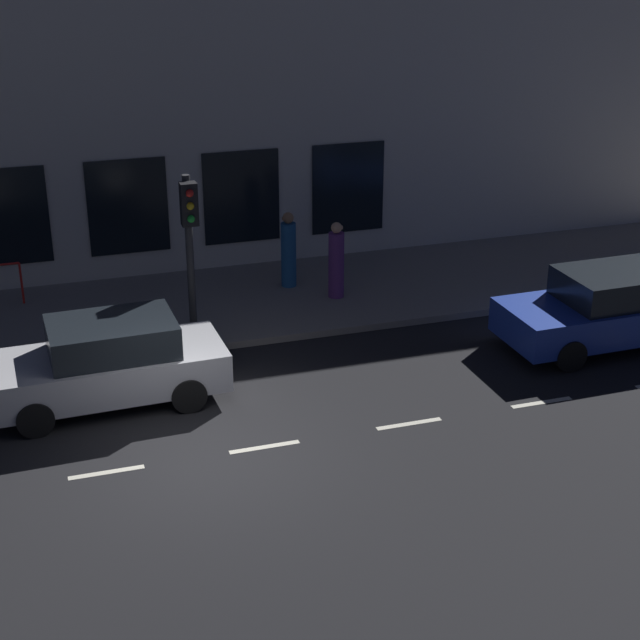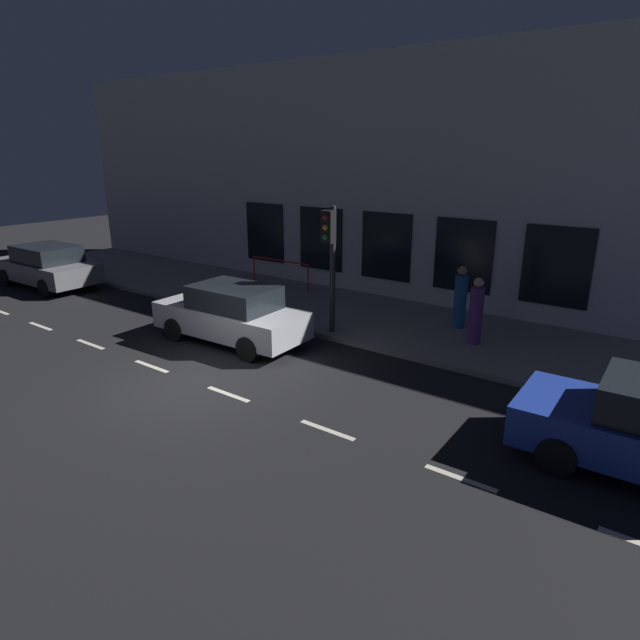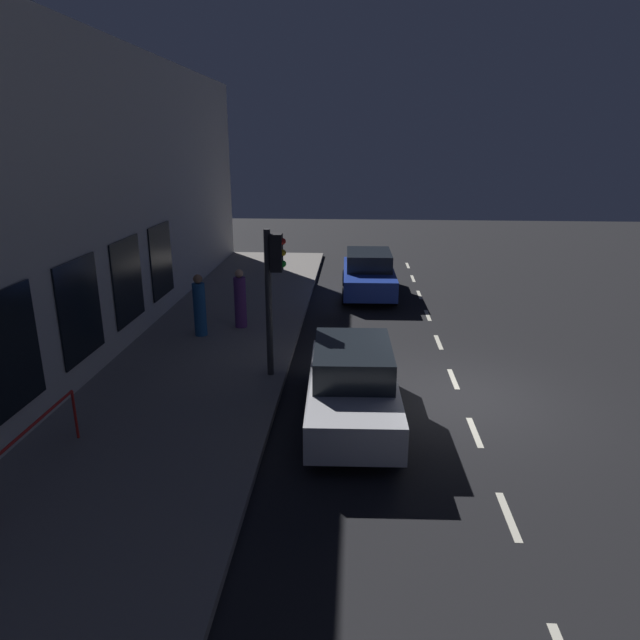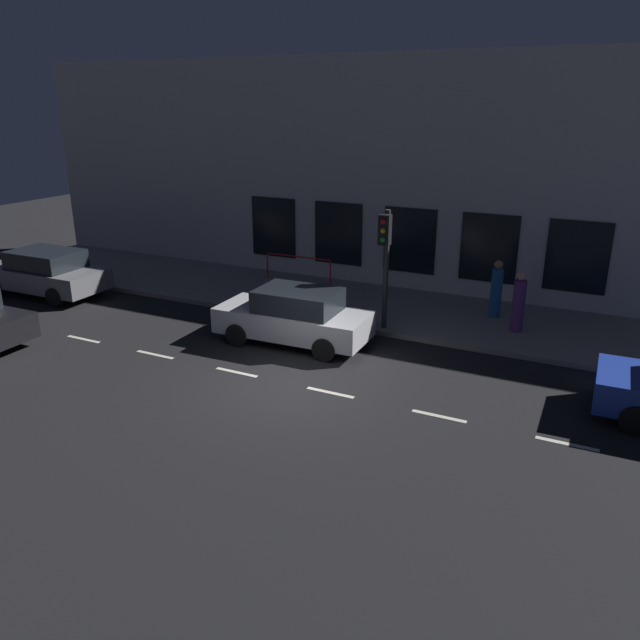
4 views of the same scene
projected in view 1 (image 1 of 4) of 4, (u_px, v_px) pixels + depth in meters
name	position (u px, v px, depth m)	size (l,w,h in m)	color
ground_plane	(205.00, 457.00, 16.01)	(60.00, 60.00, 0.00)	black
sidewalk	(148.00, 313.00, 21.46)	(4.50, 32.00, 0.15)	gray
building_facade	(119.00, 115.00, 22.19)	(0.65, 32.00, 7.92)	beige
lane_centre_line	(265.00, 447.00, 16.29)	(0.12, 27.20, 0.01)	beige
traffic_light	(190.00, 233.00, 18.96)	(0.50, 0.32, 3.44)	#2D2D30
parked_car_1	(610.00, 308.00, 19.84)	(1.99, 4.44, 1.58)	#1E389E
parked_car_2	(107.00, 363.00, 17.46)	(1.93, 4.31, 1.58)	#B7B7BC
pedestrian_0	(289.00, 252.00, 22.50)	(0.43, 0.43, 1.77)	#1E5189
pedestrian_1	(336.00, 262.00, 21.87)	(0.39, 0.39, 1.75)	#5B2D70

